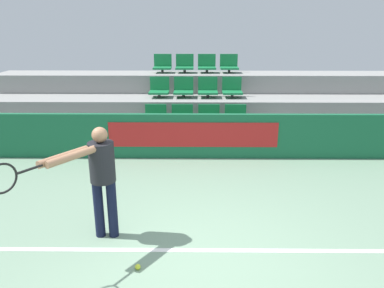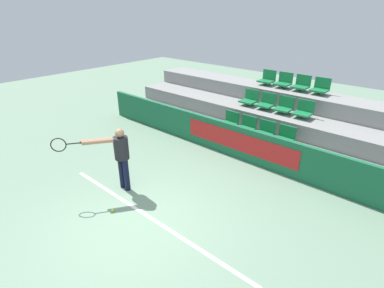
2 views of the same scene
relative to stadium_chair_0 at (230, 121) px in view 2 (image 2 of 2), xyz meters
The scene contains 20 objects.
ground_plane 4.70m from the stadium_chair_0, 78.59° to the right, with size 30.00×30.00×0.00m, color gray.
court_baseline 4.37m from the stadium_chair_0, 77.68° to the right, with size 5.31×0.08×0.01m.
barrier_wall 1.21m from the stadium_chair_0, 39.46° to the right, with size 11.26×0.14×0.96m.
bleacher_tier_front 1.03m from the stadium_chair_0, ahead, with size 10.86×1.09×0.48m.
bleacher_tier_middle 1.35m from the stadium_chair_0, 46.24° to the left, with size 10.86×1.09×0.96m.
bleacher_tier_back 2.25m from the stadium_chair_0, 65.84° to the left, with size 10.86×1.09×1.44m.
stadium_chair_0 is the anchor object (origin of this frame).
stadium_chair_1 0.61m from the stadium_chair_0, ahead, with size 0.49×0.46×0.49m.
stadium_chair_2 1.23m from the stadium_chair_0, ahead, with size 0.49×0.46×0.49m.
stadium_chair_3 1.84m from the stadium_chair_0, ahead, with size 0.49×0.46×0.49m.
stadium_chair_4 1.19m from the stadium_chair_0, 90.00° to the left, with size 0.49×0.46×0.49m.
stadium_chair_5 1.34m from the stadium_chair_0, 60.64° to the left, with size 0.49×0.46×0.49m.
stadium_chair_6 1.71m from the stadium_chair_0, 41.63° to the left, with size 0.49×0.46×0.49m.
stadium_chair_7 2.19m from the stadium_chair_0, 30.65° to the left, with size 0.49×0.46×0.49m.
stadium_chair_8 2.38m from the stadium_chair_0, 90.00° to the left, with size 0.49×0.46×0.49m.
stadium_chair_9 2.46m from the stadium_chair_0, 74.29° to the left, with size 0.49×0.46×0.49m.
stadium_chair_10 2.68m from the stadium_chair_0, 60.64° to the left, with size 0.49×0.46×0.49m.
stadium_chair_11 3.01m from the stadium_chair_0, 49.84° to the left, with size 0.49×0.46×0.49m.
tennis_player 3.96m from the stadium_chair_0, 94.67° to the right, with size 0.99×1.36×1.53m.
tennis_ball 4.66m from the stadium_chair_0, 86.93° to the right, with size 0.07×0.07×0.07m.
Camera 2 is at (4.00, -2.78, 3.98)m, focal length 28.00 mm.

